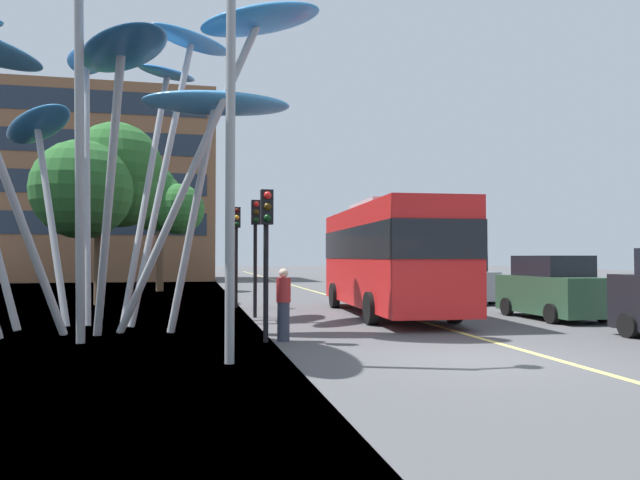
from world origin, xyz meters
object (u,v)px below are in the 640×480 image
at_px(car_parked_mid, 552,289).
at_px(street_lamp, 247,95).
at_px(traffic_light_kerb_far, 256,233).
at_px(car_side_street, 401,274).
at_px(car_parked_far, 458,280).
at_px(leaf_sculpture, 82,60).
at_px(traffic_light_island_mid, 237,235).
at_px(pedestrian, 283,305).
at_px(traffic_light_kerb_near, 267,232).
at_px(red_bus, 388,253).

bearing_deg(car_parked_mid, street_lamp, -150.58).
xyz_separation_m(traffic_light_kerb_far, car_side_street, (9.36, 11.95, -1.76)).
xyz_separation_m(car_parked_far, car_side_street, (0.02, 7.19, 0.04)).
xyz_separation_m(car_side_street, street_lamp, (-10.38, -20.05, 4.02)).
xyz_separation_m(leaf_sculpture, traffic_light_island_mid, (4.54, 6.63, -4.34)).
xyz_separation_m(car_parked_far, pedestrian, (-9.25, -10.20, -0.11)).
bearing_deg(street_lamp, traffic_light_kerb_near, 74.53).
xyz_separation_m(traffic_light_kerb_near, traffic_light_island_mid, (-0.01, 9.43, 0.27)).
bearing_deg(street_lamp, car_parked_far, 51.12).
height_order(leaf_sculpture, traffic_light_kerb_far, leaf_sculpture).
distance_m(red_bus, street_lamp, 10.23).
xyz_separation_m(leaf_sculpture, car_side_street, (14.25, 14.77, -6.15)).
distance_m(street_lamp, pedestrian, 5.07).
bearing_deg(leaf_sculpture, traffic_light_kerb_far, 30.10).
relative_size(leaf_sculpture, car_parked_far, 2.76).
relative_size(leaf_sculpture, pedestrian, 7.28).
distance_m(traffic_light_kerb_near, pedestrian, 1.76).
height_order(red_bus, leaf_sculpture, leaf_sculpture).
height_order(leaf_sculpture, car_parked_mid, leaf_sculpture).
xyz_separation_m(traffic_light_kerb_near, car_parked_far, (9.68, 10.37, -1.59)).
height_order(traffic_light_kerb_far, car_side_street, traffic_light_kerb_far).
height_order(leaf_sculpture, traffic_light_kerb_near, leaf_sculpture).
relative_size(red_bus, traffic_light_kerb_near, 2.88).
distance_m(leaf_sculpture, traffic_light_kerb_far, 7.15).
relative_size(traffic_light_island_mid, car_parked_mid, 0.96).
relative_size(traffic_light_kerb_near, traffic_light_island_mid, 0.90).
height_order(leaf_sculpture, street_lamp, leaf_sculpture).
xyz_separation_m(traffic_light_kerb_near, pedestrian, (0.42, 0.17, -1.70)).
bearing_deg(pedestrian, traffic_light_kerb_far, 91.00).
height_order(traffic_light_kerb_far, street_lamp, street_lamp).
relative_size(leaf_sculpture, car_side_street, 2.81).
distance_m(traffic_light_island_mid, car_parked_far, 9.91).
bearing_deg(car_parked_far, traffic_light_kerb_far, -153.06).
bearing_deg(leaf_sculpture, red_bus, 16.73).
bearing_deg(traffic_light_island_mid, traffic_light_kerb_far, -84.85).
relative_size(car_parked_mid, pedestrian, 2.39).
distance_m(traffic_light_kerb_near, car_side_street, 20.13).
distance_m(red_bus, traffic_light_kerb_near, 7.43).
xyz_separation_m(red_bus, leaf_sculpture, (-9.39, -2.82, 5.06)).
bearing_deg(leaf_sculpture, car_side_street, 46.04).
distance_m(car_parked_far, pedestrian, 13.77).
xyz_separation_m(traffic_light_kerb_near, car_parked_mid, (9.58, 3.31, -1.60)).
distance_m(car_parked_mid, car_parked_far, 7.06).
bearing_deg(traffic_light_kerb_near, red_bus, 49.25).
height_order(leaf_sculpture, traffic_light_island_mid, leaf_sculpture).
height_order(leaf_sculpture, car_side_street, leaf_sculpture).
xyz_separation_m(traffic_light_island_mid, pedestrian, (0.44, -9.25, -1.97)).
bearing_deg(pedestrian, car_parked_mid, 18.92).
xyz_separation_m(red_bus, traffic_light_kerb_near, (-4.84, -5.62, 0.45)).
distance_m(traffic_light_kerb_near, car_parked_far, 14.28).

